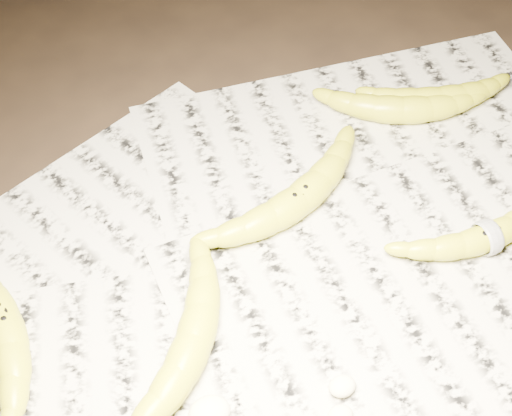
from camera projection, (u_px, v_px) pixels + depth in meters
name	position (u px, v px, depth m)	size (l,w,h in m)	color
ground	(294.00, 253.00, 0.81)	(3.00, 3.00, 0.00)	black
newspaper_patch	(285.00, 284.00, 0.78)	(0.90, 0.70, 0.01)	#B6B29C
banana_left_a	(2.00, 320.00, 0.72)	(0.21, 0.06, 0.04)	gold
banana_left_b	(193.00, 341.00, 0.71)	(0.21, 0.06, 0.04)	gold
banana_center	(298.00, 198.00, 0.82)	(0.22, 0.07, 0.04)	gold
banana_taped	(488.00, 236.00, 0.79)	(0.19, 0.05, 0.03)	gold
banana_upper_a	(402.00, 108.00, 0.92)	(0.19, 0.06, 0.04)	gold
banana_upper_b	(440.00, 97.00, 0.93)	(0.17, 0.06, 0.04)	gold
measuring_tape	(488.00, 236.00, 0.79)	(0.04, 0.04, 0.00)	white
flesh_chunk_a	(209.00, 411.00, 0.67)	(0.04, 0.03, 0.02)	#EEE8B8
flesh_chunk_b	(343.00, 384.00, 0.69)	(0.03, 0.02, 0.02)	#EEE8B8
flesh_chunk_c	(341.00, 414.00, 0.67)	(0.03, 0.02, 0.01)	#EEE8B8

